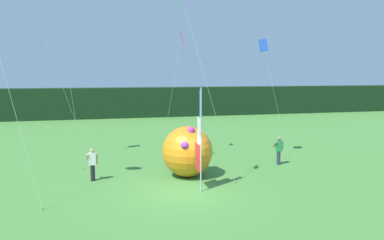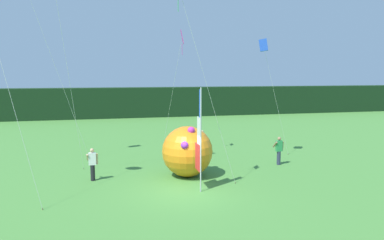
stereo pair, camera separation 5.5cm
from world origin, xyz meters
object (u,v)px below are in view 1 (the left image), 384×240
Objects in this scene: person_mid_field at (279,150)px; person_far_left at (92,164)px; person_near_banner at (202,142)px; kite_green_diamond_0 at (183,4)px; banner_flag at (199,141)px; kite_magenta_diamond_5 at (181,44)px; kite_blue_box_2 at (263,46)px; inflatable_balloon at (187,151)px.

person_mid_field is 10.55m from person_far_left.
kite_green_diamond_0 is (-2.68, -6.75, 7.38)m from person_near_banner.
person_near_banner is (1.97, 6.80, -1.37)m from banner_flag.
kite_magenta_diamond_5 is (-5.02, 3.92, 6.31)m from person_mid_field.
kite_blue_box_2 is at bearing -24.59° from person_near_banner.
kite_blue_box_2 is at bearing 40.32° from kite_green_diamond_0.
banner_flag is 2.86× the size of person_mid_field.
person_mid_field is at bearing 27.73° from kite_green_diamond_0.
person_mid_field is 0.22× the size of kite_blue_box_2.
kite_green_diamond_0 is 1.26× the size of kite_blue_box_2.
banner_flag is 6.80m from person_mid_field.
person_near_banner is 6.45m from kite_magenta_diamond_5.
person_near_banner is at bearing 31.69° from person_far_left.
person_far_left is 12.19m from kite_blue_box_2.
kite_green_diamond_0 reaches higher than inflatable_balloon.
person_near_banner is at bearing 137.97° from person_mid_field.
inflatable_balloon is at bearing 90.78° from banner_flag.
kite_green_diamond_0 is at bearing -152.27° from person_mid_field.
inflatable_balloon is at bearing -114.01° from person_near_banner.
person_mid_field is 6.40m from kite_blue_box_2.
kite_blue_box_2 is at bearing 44.11° from banner_flag.
person_mid_field is 8.97m from kite_magenta_diamond_5.
kite_green_diamond_0 is at bearing -139.68° from kite_blue_box_2.
person_near_banner is at bearing 68.34° from kite_green_diamond_0.
person_mid_field is at bearing -38.02° from kite_magenta_diamond_5.
person_far_left is at bearing -148.31° from person_near_banner.
inflatable_balloon is (4.77, -0.31, 0.45)m from person_far_left.
person_far_left is 4.80m from inflatable_balloon.
kite_magenta_diamond_5 is (0.69, 7.35, 4.93)m from banner_flag.
kite_green_diamond_0 reaches higher than person_mid_field.
inflatable_balloon is (-5.75, -1.12, 0.44)m from person_mid_field.
kite_blue_box_2 is at bearing 28.33° from inflatable_balloon.
kite_green_diamond_0 is (4.09, -2.57, 7.40)m from person_far_left.
kite_magenta_diamond_5 is at bearing 141.98° from person_mid_field.
person_far_left is 0.18× the size of kite_green_diamond_0.
person_near_banner reaches higher than person_mid_field.
kite_green_diamond_0 is at bearing 176.12° from banner_flag.
kite_magenta_diamond_5 is (5.50, 4.73, 6.31)m from person_far_left.
kite_magenta_diamond_5 reaches higher than person_near_banner.
person_far_left is at bearing -175.61° from person_mid_field.
person_near_banner is 0.22× the size of kite_blue_box_2.
person_mid_field is at bearing -42.03° from person_near_banner.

